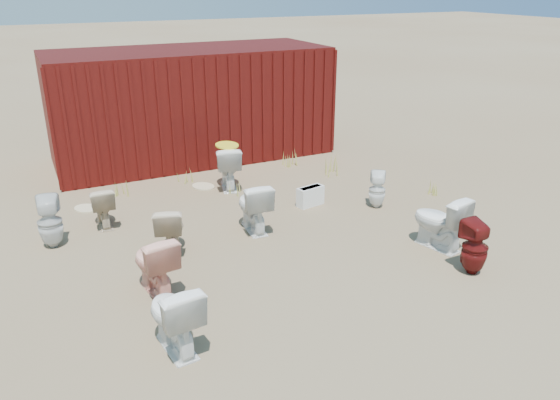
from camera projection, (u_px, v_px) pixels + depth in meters
name	position (u px, v px, depth m)	size (l,w,h in m)	color
ground	(297.00, 247.00, 8.31)	(100.00, 100.00, 0.00)	brown
shipping_container	(191.00, 104.00, 12.20)	(6.00, 2.40, 2.40)	#470C0B
toilet_front_a	(174.00, 316.00, 5.87)	(0.47, 0.82, 0.84)	white
toilet_front_pink	(154.00, 263.00, 6.98)	(0.46, 0.80, 0.82)	#FAA690
toilet_front_c	(253.00, 206.00, 8.72)	(0.46, 0.81, 0.83)	white
toilet_front_maroon	(475.00, 247.00, 7.43)	(0.35, 0.36, 0.78)	#5F1110
toilet_front_e	(439.00, 221.00, 8.14)	(0.47, 0.83, 0.85)	white
toilet_back_a	(50.00, 222.00, 8.17)	(0.36, 0.37, 0.81)	silver
toilet_back_beige_left	(102.00, 206.00, 8.90)	(0.38, 0.67, 0.68)	beige
toilet_back_beige_right	(170.00, 229.00, 8.03)	(0.41, 0.73, 0.74)	beige
toilet_back_yellowlid	(228.00, 167.00, 10.51)	(0.47, 0.83, 0.85)	white
toilet_back_e	(377.00, 190.00, 9.64)	(0.29, 0.30, 0.65)	white
yellow_lid	(227.00, 145.00, 10.34)	(0.43, 0.54, 0.03)	yellow
loose_tank	(310.00, 196.00, 9.77)	(0.50, 0.20, 0.35)	white
loose_lid_near	(203.00, 186.00, 10.70)	(0.38, 0.49, 0.02)	beige
loose_lid_far	(86.00, 208.00, 9.67)	(0.36, 0.47, 0.02)	beige
weed_clump_a	(120.00, 190.00, 10.11)	(0.36, 0.36, 0.31)	#A2A041
weed_clump_b	(238.00, 187.00, 10.30)	(0.32, 0.32, 0.28)	#A2A041
weed_clump_c	(332.00, 165.00, 11.38)	(0.36, 0.36, 0.36)	#A2A041
weed_clump_d	(185.00, 177.00, 10.89)	(0.30, 0.30, 0.25)	#A2A041
weed_clump_e	(293.00, 158.00, 11.85)	(0.34, 0.34, 0.34)	#A2A041
weed_clump_f	(433.00, 189.00, 10.24)	(0.28, 0.28, 0.27)	#A2A041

